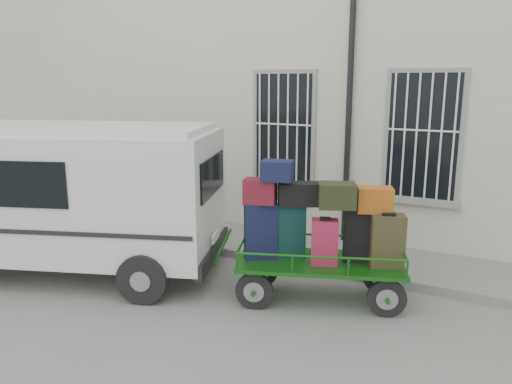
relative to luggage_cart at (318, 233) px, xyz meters
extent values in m
plane|color=slate|center=(-1.34, -0.38, -1.04)|extent=(80.00, 80.00, 0.00)
cube|color=beige|center=(-1.34, 5.12, 1.96)|extent=(24.00, 5.00, 6.00)
cylinder|color=black|center=(-0.39, 2.54, 1.76)|extent=(0.11, 0.11, 5.60)
cube|color=black|center=(-1.74, 2.60, 1.21)|extent=(1.20, 0.08, 2.20)
cube|color=gray|center=(-1.74, 2.58, 0.05)|extent=(1.45, 0.22, 0.12)
cube|color=black|center=(0.96, 2.60, 1.21)|extent=(1.20, 0.08, 2.20)
cube|color=gray|center=(0.96, 2.58, 0.05)|extent=(1.45, 0.22, 0.12)
cube|color=slate|center=(-1.34, 1.82, -0.97)|extent=(24.00, 1.70, 0.15)
cylinder|color=black|center=(-0.68, -0.70, -0.77)|extent=(0.53, 0.25, 0.55)
cylinder|color=gray|center=(-0.68, -0.70, -0.77)|extent=(0.32, 0.19, 0.30)
cylinder|color=black|center=(-0.96, 0.08, -0.77)|extent=(0.53, 0.25, 0.55)
cylinder|color=gray|center=(-0.96, 0.08, -0.77)|extent=(0.32, 0.19, 0.30)
cylinder|color=black|center=(1.06, -0.07, -0.77)|extent=(0.53, 0.25, 0.55)
cylinder|color=gray|center=(1.06, -0.07, -0.77)|extent=(0.32, 0.19, 0.30)
cylinder|color=black|center=(0.78, 0.71, -0.77)|extent=(0.53, 0.25, 0.55)
cylinder|color=gray|center=(0.78, 0.71, -0.77)|extent=(0.32, 0.19, 0.30)
cube|color=#165714|center=(0.05, 0.01, -0.44)|extent=(2.63, 1.84, 0.05)
cylinder|color=#165714|center=(-1.34, -0.49, -0.28)|extent=(0.31, 0.15, 0.61)
cube|color=black|center=(-0.81, -0.25, 0.01)|extent=(0.57, 0.52, 0.84)
cube|color=black|center=(-0.81, -0.25, 0.44)|extent=(0.23, 0.21, 0.03)
cube|color=#0C2B26|center=(-0.44, -0.05, -0.01)|extent=(0.53, 0.44, 0.80)
cube|color=black|center=(-0.44, -0.05, 0.41)|extent=(0.22, 0.17, 0.03)
cube|color=maroon|center=(0.14, -0.09, -0.08)|extent=(0.44, 0.37, 0.66)
cube|color=black|center=(0.14, -0.09, 0.26)|extent=(0.18, 0.17, 0.03)
cube|color=black|center=(0.52, 0.26, 0.01)|extent=(0.46, 0.36, 0.84)
cube|color=black|center=(0.52, 0.26, 0.44)|extent=(0.19, 0.17, 0.03)
cube|color=#2B2915|center=(0.95, 0.24, -0.04)|extent=(0.54, 0.45, 0.75)
cube|color=black|center=(0.95, 0.24, 0.35)|extent=(0.22, 0.20, 0.03)
cube|color=maroon|center=(-0.80, -0.28, 0.61)|extent=(0.53, 0.42, 0.36)
cube|color=black|center=(-0.31, 0.00, 0.56)|extent=(0.67, 0.55, 0.33)
cube|color=black|center=(0.27, 0.00, 0.60)|extent=(0.62, 0.56, 0.35)
cube|color=#8E3919|center=(0.72, 0.33, 0.52)|extent=(0.58, 0.48, 0.36)
cube|color=black|center=(-0.54, -0.27, 0.93)|extent=(0.51, 0.42, 0.29)
cube|color=silver|center=(-4.09, -0.84, 0.38)|extent=(5.29, 3.64, 1.99)
cube|color=silver|center=(-4.09, -0.84, 1.42)|extent=(5.03, 3.40, 0.11)
cube|color=black|center=(-1.79, -0.01, 0.71)|extent=(0.57, 1.47, 0.61)
cube|color=black|center=(-1.80, -0.01, -0.57)|extent=(0.80, 1.96, 0.24)
cube|color=white|center=(-1.76, 0.00, -0.31)|extent=(0.19, 0.45, 0.13)
cylinder|color=black|center=(-5.95, -0.43, -0.66)|extent=(0.79, 0.49, 0.75)
cylinder|color=black|center=(-2.24, -1.25, -0.66)|extent=(0.79, 0.49, 0.75)
cylinder|color=black|center=(-2.93, 0.66, -0.66)|extent=(0.79, 0.49, 0.75)
camera|label=1|loc=(2.40, -6.58, 2.18)|focal=35.00mm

